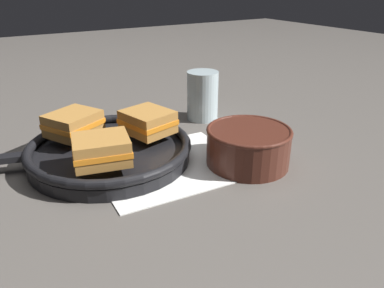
# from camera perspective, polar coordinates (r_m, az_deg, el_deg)

# --- Properties ---
(ground_plane) EXTENTS (4.00, 4.00, 0.00)m
(ground_plane) POSITION_cam_1_polar(r_m,az_deg,el_deg) (0.75, -1.05, -2.66)
(ground_plane) COLOR #56514C
(napkin) EXTENTS (0.29, 0.25, 0.00)m
(napkin) POSITION_cam_1_polar(r_m,az_deg,el_deg) (0.74, -3.54, -3.16)
(napkin) COLOR white
(napkin) RESTS_ON ground_plane
(soup_bowl) EXTENTS (0.17, 0.17, 0.08)m
(soup_bowl) POSITION_cam_1_polar(r_m,az_deg,el_deg) (0.73, 8.58, -0.04)
(soup_bowl) COLOR #4C2319
(soup_bowl) RESTS_ON ground_plane
(spoon) EXTENTS (0.14, 0.10, 0.01)m
(spoon) POSITION_cam_1_polar(r_m,az_deg,el_deg) (0.75, -2.80, -2.22)
(spoon) COLOR #9E9EA3
(spoon) RESTS_ON napkin
(skillet) EXTENTS (0.46, 0.33, 0.04)m
(skillet) POSITION_cam_1_polar(r_m,az_deg,el_deg) (0.77, -12.53, -1.02)
(skillet) COLOR black
(skillet) RESTS_ON ground_plane
(sandwich_near_left) EXTENTS (0.11, 0.12, 0.05)m
(sandwich_near_left) POSITION_cam_1_polar(r_m,az_deg,el_deg) (0.78, -6.75, 3.41)
(sandwich_near_left) COLOR #B27A38
(sandwich_near_left) RESTS_ON skillet
(sandwich_near_right) EXTENTS (0.13, 0.12, 0.05)m
(sandwich_near_right) POSITION_cam_1_polar(r_m,az_deg,el_deg) (0.80, -17.62, 2.99)
(sandwich_near_right) COLOR #B27A38
(sandwich_near_right) RESTS_ON skillet
(sandwich_far_left) EXTENTS (0.12, 0.11, 0.05)m
(sandwich_far_left) POSITION_cam_1_polar(r_m,az_deg,el_deg) (0.67, -13.61, -0.82)
(sandwich_far_left) COLOR #B27A38
(sandwich_far_left) RESTS_ON skillet
(drinking_glass) EXTENTS (0.08, 0.08, 0.12)m
(drinking_glass) POSITION_cam_1_polar(r_m,az_deg,el_deg) (0.96, 1.61, 7.38)
(drinking_glass) COLOR silver
(drinking_glass) RESTS_ON ground_plane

